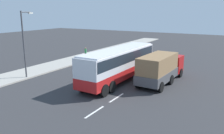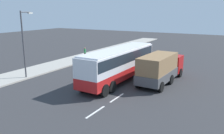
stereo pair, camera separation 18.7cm
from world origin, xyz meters
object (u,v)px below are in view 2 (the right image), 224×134
coach_bus (119,61)px  cargo_truck (161,67)px  street_lamp (24,40)px  pedestrian_near_curb (85,52)px

coach_bus → cargo_truck: 4.27m
coach_bus → street_lamp: size_ratio=1.67×
cargo_truck → pedestrian_near_curb: (6.02, 13.85, -0.49)m
cargo_truck → street_lamp: size_ratio=1.11×
cargo_truck → pedestrian_near_curb: size_ratio=4.71×
coach_bus → pedestrian_near_curb: coach_bus is taller
cargo_truck → street_lamp: (-5.68, 13.20, 2.58)m
coach_bus → pedestrian_near_curb: size_ratio=7.06×
cargo_truck → pedestrian_near_curb: cargo_truck is taller
cargo_truck → street_lamp: 14.60m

